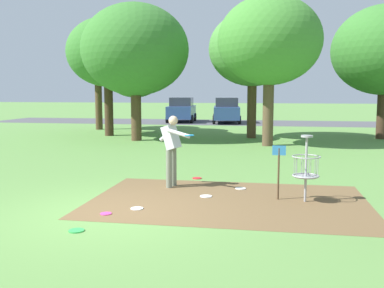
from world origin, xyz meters
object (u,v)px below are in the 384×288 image
tree_near_left (135,71)px  tree_mid_center (270,41)px  frisbee_far_right (137,208)px  frisbee_scattered_b (76,231)px  frisbee_scattered_a (197,178)px  parked_car_leftmost (182,110)px  frisbee_by_tee (241,188)px  disc_golf_basket (303,166)px  player_foreground_watching (172,146)px  frisbee_near_basket (106,214)px  tree_far_left (253,49)px  parked_car_center_left (227,110)px  tree_near_right (98,57)px  tree_mid_left (108,53)px  frisbee_mid_grass (206,196)px  tree_mid_right (135,50)px

tree_near_left → tree_mid_center: (7.37, -5.02, 0.95)m
frisbee_far_right → frisbee_scattered_b: (-0.57, -1.48, 0.00)m
frisbee_scattered_a → parked_car_leftmost: size_ratio=0.06×
frisbee_by_tee → parked_car_leftmost: (-5.91, 22.21, 0.91)m
frisbee_scattered_a → frisbee_by_tee: bearing=-40.5°
disc_golf_basket → frisbee_scattered_a: 3.32m
player_foreground_watching → frisbee_near_basket: (-0.70, -2.51, -0.98)m
frisbee_by_tee → parked_car_leftmost: parked_car_leftmost is taller
frisbee_near_basket → frisbee_scattered_b: (-0.11, -1.03, 0.00)m
tree_far_left → parked_car_center_left: bearing=102.4°
player_foreground_watching → tree_near_left: 14.73m
disc_golf_basket → tree_near_right: (-10.85, 15.80, 3.54)m
frisbee_scattered_a → tree_near_right: bearing=121.0°
frisbee_scattered_b → tree_far_left: size_ratio=0.04×
player_foreground_watching → tree_mid_left: (-5.92, 11.44, 3.27)m
frisbee_scattered_b → tree_mid_left: tree_mid_left is taller
frisbee_mid_grass → frisbee_far_right: size_ratio=1.04×
disc_golf_basket → frisbee_mid_grass: disc_golf_basket is taller
frisbee_near_basket → parked_car_center_left: bearing=90.3°
tree_far_left → tree_mid_left: bearing=-178.2°
frisbee_scattered_a → parked_car_center_left: bearing=93.5°
frisbee_far_right → tree_mid_left: (-5.68, 13.50, 4.24)m
tree_near_left → tree_far_left: tree_far_left is taller
frisbee_far_right → parked_car_leftmost: bearing=99.4°
frisbee_mid_grass → frisbee_far_right: (-1.18, -1.22, 0.00)m
disc_golf_basket → parked_car_center_left: parked_car_center_left is taller
frisbee_mid_grass → frisbee_scattered_b: (-1.75, -2.70, 0.00)m
tree_near_left → tree_near_right: size_ratio=0.85×
frisbee_by_tee → frisbee_mid_grass: size_ratio=0.97×
parked_car_leftmost → tree_far_left: bearing=-61.9°
disc_golf_basket → frisbee_mid_grass: bearing=178.3°
disc_golf_basket → frisbee_by_tee: bearing=144.2°
tree_near_left → parked_car_center_left: bearing=62.1°
frisbee_mid_grass → parked_car_leftmost: 23.72m
frisbee_scattered_a → frisbee_scattered_b: size_ratio=0.96×
parked_car_center_left → tree_near_right: bearing=-135.8°
frisbee_far_right → tree_mid_left: 15.25m
disc_golf_basket → tree_mid_center: size_ratio=0.22×
frisbee_scattered_a → disc_golf_basket: bearing=-38.1°
frisbee_mid_grass → tree_near_right: 18.55m
frisbee_mid_grass → tree_near_right: size_ratio=0.05×
frisbee_scattered_a → frisbee_scattered_b: (-1.23, -4.64, 0.00)m
frisbee_mid_grass → tree_far_left: tree_far_left is taller
frisbee_scattered_b → frisbee_scattered_a: bearing=75.1°
tree_mid_right → parked_car_center_left: 13.05m
frisbee_scattered_b → tree_near_left: 17.99m
parked_car_center_left → frisbee_scattered_a: bearing=-86.5°
frisbee_mid_grass → frisbee_scattered_b: size_ratio=1.02×
frisbee_scattered_a → tree_far_left: 11.46m
tree_near_right → frisbee_scattered_a: bearing=-59.0°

